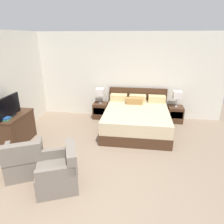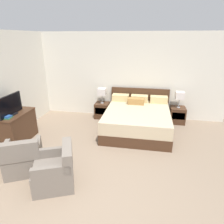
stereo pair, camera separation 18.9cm
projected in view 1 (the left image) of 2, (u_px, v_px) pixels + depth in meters
ground_plane at (95, 198)px, 3.33m from camera, size 11.34×11.34×0.00m
wall_back at (120, 76)px, 6.39m from camera, size 6.45×0.06×2.68m
bed at (136, 119)px, 5.68m from camera, size 1.83×2.08×0.99m
nightstand_left at (100, 110)px, 6.56m from camera, size 0.45×0.45×0.49m
nightstand_right at (175, 114)px, 6.24m from camera, size 0.45×0.45×0.49m
table_lamp_left at (100, 92)px, 6.34m from camera, size 0.25×0.25×0.49m
table_lamp_right at (177, 95)px, 6.02m from camera, size 0.25×0.25×0.49m
dresser at (16, 129)px, 4.93m from camera, size 0.51×1.03×0.76m
tv at (9, 107)px, 4.63m from camera, size 0.18×0.80×0.49m
book_red_cover at (5, 119)px, 4.50m from camera, size 0.25×0.22×0.02m
book_blue_cover at (4, 118)px, 4.49m from camera, size 0.26×0.18×0.04m
armchair_by_window at (25, 161)px, 3.84m from camera, size 0.92×0.92×0.76m
armchair_companion at (59, 172)px, 3.51m from camera, size 0.90×0.89×0.76m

